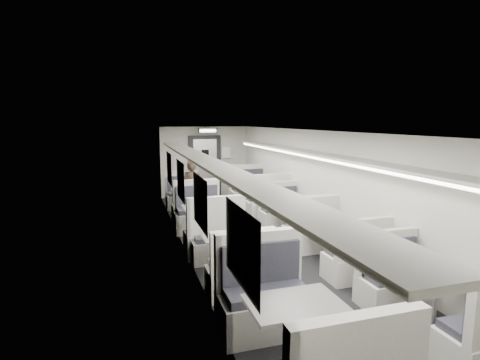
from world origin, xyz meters
TOP-DOWN VIEW (x-y plane):
  - room at (0.00, 0.00)m, footprint 3.24×12.24m
  - booth_left_a at (-1.00, 3.59)m, footprint 1.00×2.03m
  - booth_left_b at (-1.00, 1.07)m, footprint 1.12×2.27m
  - booth_left_c at (-1.00, -0.78)m, footprint 0.98×2.00m
  - booth_left_d at (-1.00, -3.44)m, footprint 1.15×2.33m
  - booth_right_a at (1.00, 3.28)m, footprint 1.15×2.34m
  - booth_right_b at (1.00, 0.86)m, footprint 1.03×2.09m
  - booth_right_c at (1.00, -0.80)m, footprint 1.00×2.03m
  - booth_right_d at (1.00, -3.20)m, footprint 0.97×1.98m
  - passenger at (-0.93, 3.04)m, footprint 0.66×0.51m
  - window_a at (-1.49, 3.40)m, footprint 0.02×1.18m
  - window_b at (-1.49, 1.20)m, footprint 0.02×1.18m
  - window_c at (-1.49, -1.00)m, footprint 0.02×1.18m
  - window_d at (-1.49, -3.20)m, footprint 0.02×1.18m
  - luggage_rack_left at (-1.24, -0.30)m, footprint 0.46×10.40m
  - luggage_rack_right at (1.24, -0.30)m, footprint 0.46×10.40m
  - vestibule_door at (0.00, 5.93)m, footprint 1.10×0.13m
  - exit_sign at (0.00, 5.44)m, footprint 0.62×0.12m
  - wall_notice at (0.75, 5.92)m, footprint 0.32×0.02m

SIDE VIEW (x-z plane):
  - booth_right_d at x=1.00m, z-range -0.18..0.88m
  - booth_left_c at x=-1.00m, z-range -0.18..0.89m
  - booth_right_c at x=1.00m, z-range -0.18..0.91m
  - booth_left_a at x=-1.00m, z-range -0.18..0.91m
  - booth_right_b at x=1.00m, z-range -0.19..0.93m
  - booth_left_b at x=-1.00m, z-range -0.20..1.01m
  - booth_left_d at x=-1.00m, z-range -0.21..1.04m
  - booth_right_a at x=1.00m, z-range -0.21..1.04m
  - passenger at x=-0.93m, z-range 0.00..1.60m
  - vestibule_door at x=0.00m, z-range -0.01..2.09m
  - room at x=0.00m, z-range -0.12..2.52m
  - window_a at x=-1.49m, z-range 0.93..1.77m
  - window_b at x=-1.49m, z-range 0.93..1.77m
  - window_c at x=-1.49m, z-range 0.93..1.77m
  - window_d at x=-1.49m, z-range 0.93..1.77m
  - wall_notice at x=0.75m, z-range 1.30..1.70m
  - luggage_rack_left at x=-1.24m, z-range 1.87..1.96m
  - luggage_rack_right at x=1.24m, z-range 1.87..1.96m
  - exit_sign at x=0.00m, z-range 2.20..2.36m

